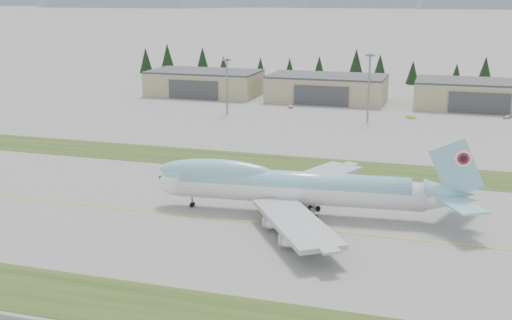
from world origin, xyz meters
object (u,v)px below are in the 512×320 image
(boeing_747_freighter, at_px, (295,187))
(service_vehicle_b, at_px, (411,118))
(service_vehicle_a, at_px, (290,108))
(hangar_right, at_px, (478,94))
(service_vehicle_c, at_px, (507,118))
(hangar_left, at_px, (204,83))
(hangar_center, at_px, (327,88))

(boeing_747_freighter, height_order, service_vehicle_b, boeing_747_freighter)
(boeing_747_freighter, bearing_deg, service_vehicle_a, 99.05)
(hangar_right, distance_m, service_vehicle_c, 22.47)
(hangar_left, relative_size, service_vehicle_b, 13.48)
(hangar_center, relative_size, service_vehicle_a, 12.58)
(hangar_left, xyz_separation_m, service_vehicle_a, (44.46, -20.89, -5.39))
(hangar_center, height_order, service_vehicle_b, hangar_center)
(boeing_747_freighter, relative_size, hangar_center, 1.39)
(boeing_747_freighter, height_order, service_vehicle_c, boeing_747_freighter)
(boeing_747_freighter, distance_m, service_vehicle_b, 114.00)
(boeing_747_freighter, relative_size, hangar_left, 1.39)
(boeing_747_freighter, relative_size, service_vehicle_c, 17.06)
(hangar_right, bearing_deg, service_vehicle_a, -163.51)
(service_vehicle_a, distance_m, service_vehicle_b, 47.75)
(hangar_left, bearing_deg, hangar_right, 0.00)
(hangar_right, bearing_deg, hangar_left, 180.00)
(service_vehicle_a, xyz_separation_m, service_vehicle_c, (80.26, 1.35, 0.00))
(boeing_747_freighter, xyz_separation_m, hangar_right, (39.49, 142.29, -0.39))
(hangar_right, height_order, service_vehicle_c, hangar_right)
(hangar_left, height_order, service_vehicle_c, hangar_left)
(hangar_right, bearing_deg, hangar_center, 180.00)
(hangar_right, height_order, service_vehicle_a, hangar_right)
(hangar_left, bearing_deg, hangar_center, 0.00)
(hangar_left, distance_m, hangar_right, 115.00)
(hangar_right, bearing_deg, service_vehicle_c, -63.55)
(service_vehicle_b, bearing_deg, service_vehicle_a, 93.34)
(hangar_left, relative_size, hangar_center, 1.00)
(hangar_right, xyz_separation_m, service_vehicle_b, (-23.58, -29.55, -5.39))
(hangar_right, bearing_deg, boeing_747_freighter, -105.51)
(boeing_747_freighter, relative_size, service_vehicle_b, 18.72)
(service_vehicle_b, distance_m, service_vehicle_c, 34.77)
(service_vehicle_c, bearing_deg, hangar_left, -160.45)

